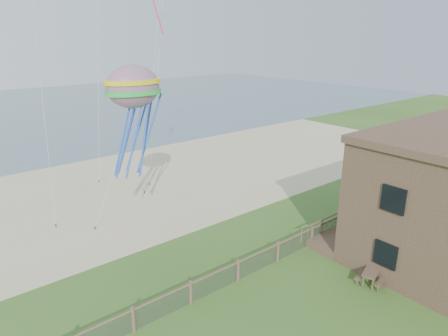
% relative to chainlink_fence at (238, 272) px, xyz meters
% --- Properties ---
extents(sand_beach, '(72.00, 20.00, 0.02)m').
position_rel_chainlink_fence_xyz_m(sand_beach, '(0.00, 16.00, -0.55)').
color(sand_beach, '#BFB38A').
rests_on(sand_beach, ground).
extents(chainlink_fence, '(36.20, 0.20, 1.25)m').
position_rel_chainlink_fence_xyz_m(chainlink_fence, '(0.00, 0.00, 0.00)').
color(chainlink_fence, brown).
rests_on(chainlink_fence, ground).
extents(motel_deck, '(15.00, 2.00, 0.50)m').
position_rel_chainlink_fence_xyz_m(motel_deck, '(13.00, -1.00, -0.30)').
color(motel_deck, brown).
rests_on(motel_deck, ground).
extents(picnic_table, '(2.01, 1.74, 0.72)m').
position_rel_chainlink_fence_xyz_m(picnic_table, '(5.29, -4.49, -0.19)').
color(picnic_table, brown).
rests_on(picnic_table, ground).
extents(octopus_kite, '(3.94, 3.33, 6.91)m').
position_rel_chainlink_fence_xyz_m(octopus_kite, '(-1.52, 7.41, 7.19)').
color(octopus_kite, orange).
extents(kite_red, '(2.09, 1.76, 2.75)m').
position_rel_chainlink_fence_xyz_m(kite_red, '(2.10, 10.09, 13.83)').
color(kite_red, '#EA295F').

